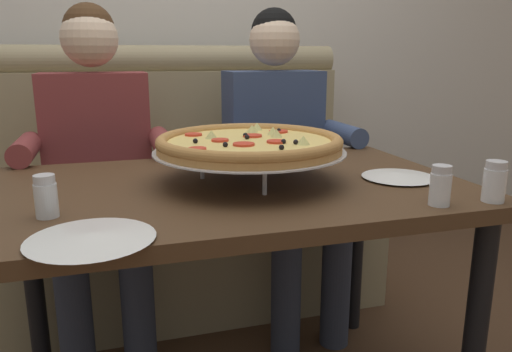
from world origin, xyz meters
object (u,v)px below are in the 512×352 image
at_px(booth_bench, 186,208).
at_px(shaker_oregano, 494,185).
at_px(shaker_parmesan, 440,189).
at_px(dining_table, 231,214).
at_px(plate_near_left, 399,175).
at_px(diner_left, 98,158).
at_px(shaker_pepper_flakes, 46,199).
at_px(plate_near_right, 91,236).
at_px(pizza, 250,144).
at_px(diner_right, 280,147).

distance_m(booth_bench, shaker_oregano, 1.41).
xyz_separation_m(booth_bench, shaker_parmesan, (0.43, -1.22, 0.38)).
xyz_separation_m(dining_table, plate_near_left, (0.48, -0.08, 0.10)).
height_order(diner_left, shaker_oregano, diner_left).
relative_size(shaker_pepper_flakes, plate_near_right, 0.39).
height_order(booth_bench, shaker_pepper_flakes, booth_bench).
bearing_deg(plate_near_left, shaker_parmesan, -101.66).
bearing_deg(shaker_parmesan, plate_near_left, 78.34).
bearing_deg(plate_near_right, shaker_parmesan, 0.66).
bearing_deg(diner_left, shaker_parmesan, -50.08).
height_order(diner_left, plate_near_left, diner_left).
xyz_separation_m(dining_table, shaker_oregano, (0.58, -0.35, 0.13)).
bearing_deg(booth_bench, pizza, -86.13).
distance_m(booth_bench, plate_near_right, 1.32).
relative_size(shaker_parmesan, shaker_pepper_flakes, 1.02).
relative_size(diner_left, plate_near_right, 5.12).
height_order(shaker_oregano, plate_near_left, shaker_oregano).
xyz_separation_m(booth_bench, diner_left, (-0.36, -0.27, 0.31)).
distance_m(pizza, shaker_pepper_flakes, 0.55).
height_order(shaker_parmesan, plate_near_right, shaker_parmesan).
height_order(shaker_pepper_flakes, shaker_oregano, shaker_oregano).
distance_m(diner_right, plate_near_left, 0.71).
height_order(diner_right, shaker_oregano, diner_right).
bearing_deg(shaker_parmesan, booth_bench, 109.52).
bearing_deg(shaker_pepper_flakes, plate_near_right, -62.20).
xyz_separation_m(shaker_parmesan, shaker_oregano, (0.15, -0.01, 0.00)).
bearing_deg(booth_bench, shaker_parmesan, -70.48).
bearing_deg(plate_near_right, pizza, 40.36).
xyz_separation_m(diner_right, shaker_oregano, (0.21, -0.96, 0.07)).
relative_size(shaker_parmesan, plate_near_right, 0.39).
bearing_deg(diner_right, shaker_oregano, -77.46).
relative_size(dining_table, diner_left, 1.03).
relative_size(pizza, plate_near_left, 2.53).
xyz_separation_m(diner_right, plate_near_left, (0.12, -0.69, 0.04)).
height_order(dining_table, plate_near_left, plate_near_left).
bearing_deg(plate_near_left, diner_right, 99.86).
xyz_separation_m(booth_bench, pizza, (0.06, -0.87, 0.45)).
xyz_separation_m(diner_right, plate_near_right, (-0.73, -0.96, 0.04)).
relative_size(diner_right, plate_near_right, 5.12).
height_order(booth_bench, shaker_parmesan, booth_bench).
relative_size(pizza, shaker_pepper_flakes, 5.60).
bearing_deg(shaker_pepper_flakes, shaker_parmesan, -11.01).
relative_size(dining_table, shaker_oregano, 12.97).
bearing_deg(diner_left, dining_table, -59.20).
xyz_separation_m(pizza, plate_near_left, (0.43, -0.09, -0.10)).
distance_m(shaker_pepper_flakes, shaker_oregano, 1.05).
height_order(pizza, shaker_pepper_flakes, pizza).
bearing_deg(diner_left, shaker_oregano, -45.61).
relative_size(shaker_oregano, plate_near_left, 0.48).
bearing_deg(diner_left, diner_right, 0.00).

